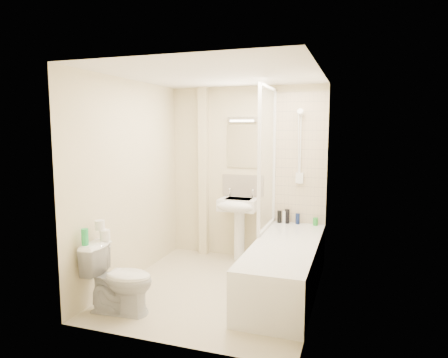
% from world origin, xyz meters
% --- Properties ---
extents(floor, '(2.50, 2.50, 0.00)m').
position_xyz_m(floor, '(0.00, 0.00, 0.00)').
color(floor, beige).
rests_on(floor, ground).
extents(wall_back, '(2.20, 0.02, 2.40)m').
position_xyz_m(wall_back, '(0.00, 1.25, 1.20)').
color(wall_back, beige).
rests_on(wall_back, ground).
extents(wall_left, '(0.02, 2.50, 2.40)m').
position_xyz_m(wall_left, '(-1.10, 0.00, 1.20)').
color(wall_left, beige).
rests_on(wall_left, ground).
extents(wall_right, '(0.02, 2.50, 2.40)m').
position_xyz_m(wall_right, '(1.10, 0.00, 1.20)').
color(wall_right, beige).
rests_on(wall_right, ground).
extents(ceiling, '(2.20, 2.50, 0.02)m').
position_xyz_m(ceiling, '(0.00, 0.00, 2.40)').
color(ceiling, white).
rests_on(ceiling, wall_back).
extents(tile_back, '(0.70, 0.01, 1.75)m').
position_xyz_m(tile_back, '(0.75, 1.24, 1.42)').
color(tile_back, beige).
rests_on(tile_back, wall_back).
extents(tile_right, '(0.01, 2.10, 1.75)m').
position_xyz_m(tile_right, '(1.09, 0.20, 1.42)').
color(tile_right, beige).
rests_on(tile_right, wall_right).
extents(pipe_boxing, '(0.12, 0.12, 2.40)m').
position_xyz_m(pipe_boxing, '(-0.62, 1.19, 1.20)').
color(pipe_boxing, beige).
rests_on(pipe_boxing, ground).
extents(splashback, '(0.60, 0.02, 0.30)m').
position_xyz_m(splashback, '(-0.05, 1.24, 1.03)').
color(splashback, beige).
rests_on(splashback, wall_back).
extents(mirror, '(0.46, 0.01, 0.60)m').
position_xyz_m(mirror, '(-0.05, 1.24, 1.58)').
color(mirror, white).
rests_on(mirror, wall_back).
extents(strip_light, '(0.42, 0.07, 0.07)m').
position_xyz_m(strip_light, '(-0.05, 1.22, 1.95)').
color(strip_light, silver).
rests_on(strip_light, wall_back).
extents(bathtub, '(0.70, 2.10, 0.55)m').
position_xyz_m(bathtub, '(0.75, 0.20, 0.29)').
color(bathtub, white).
rests_on(bathtub, ground).
extents(shower_screen, '(0.04, 0.92, 1.80)m').
position_xyz_m(shower_screen, '(0.40, 0.80, 1.45)').
color(shower_screen, white).
rests_on(shower_screen, bathtub).
extents(shower_fixture, '(0.10, 0.16, 0.99)m').
position_xyz_m(shower_fixture, '(0.75, 1.19, 1.55)').
color(shower_fixture, white).
rests_on(shower_fixture, wall_back).
extents(pedestal_sink, '(0.51, 0.48, 0.99)m').
position_xyz_m(pedestal_sink, '(-0.05, 1.01, 0.70)').
color(pedestal_sink, white).
rests_on(pedestal_sink, ground).
extents(bottle_black_a, '(0.06, 0.06, 0.17)m').
position_xyz_m(bottle_black_a, '(0.50, 1.16, 0.63)').
color(bottle_black_a, black).
rests_on(bottle_black_a, bathtub).
extents(bottle_white_a, '(0.06, 0.06, 0.16)m').
position_xyz_m(bottle_white_a, '(0.57, 1.16, 0.63)').
color(bottle_white_a, white).
rests_on(bottle_white_a, bathtub).
extents(bottle_black_b, '(0.06, 0.06, 0.19)m').
position_xyz_m(bottle_black_b, '(0.60, 1.16, 0.65)').
color(bottle_black_b, black).
rests_on(bottle_black_b, bathtub).
extents(bottle_blue, '(0.06, 0.06, 0.14)m').
position_xyz_m(bottle_blue, '(0.74, 1.16, 0.62)').
color(bottle_blue, '#12204F').
rests_on(bottle_blue, bathtub).
extents(bottle_green, '(0.07, 0.07, 0.10)m').
position_xyz_m(bottle_green, '(0.98, 1.16, 0.60)').
color(bottle_green, green).
rests_on(bottle_green, bathtub).
extents(toilet, '(0.48, 0.73, 0.69)m').
position_xyz_m(toilet, '(-0.72, -0.85, 0.35)').
color(toilet, white).
rests_on(toilet, ground).
extents(toilet_roll_lower, '(0.10, 0.10, 0.11)m').
position_xyz_m(toilet_roll_lower, '(-0.94, -0.75, 0.75)').
color(toilet_roll_lower, white).
rests_on(toilet_roll_lower, toilet).
extents(toilet_roll_upper, '(0.10, 0.10, 0.10)m').
position_xyz_m(toilet_roll_upper, '(-0.99, -0.77, 0.85)').
color(toilet_roll_upper, white).
rests_on(toilet_roll_upper, toilet_roll_lower).
extents(green_bottle, '(0.07, 0.07, 0.16)m').
position_xyz_m(green_bottle, '(-1.02, -0.97, 0.77)').
color(green_bottle, green).
rests_on(green_bottle, toilet).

